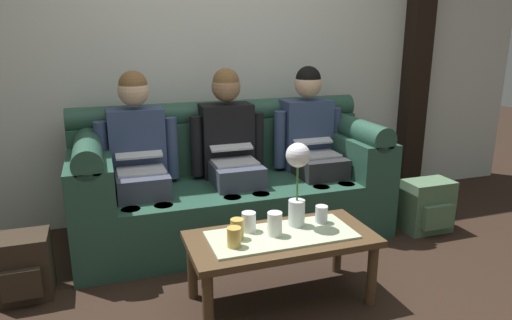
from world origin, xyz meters
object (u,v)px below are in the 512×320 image
person_right (312,141)px  flower_vase (297,176)px  couch (231,185)px  cup_far_right (321,214)px  cup_far_center (237,229)px  cup_far_left (249,222)px  coffee_table (281,244)px  backpack_right (428,206)px  cup_near_left (234,237)px  cup_near_right (275,224)px  person_left (139,155)px  backpack_left (24,267)px  person_middle (231,148)px

person_right → flower_vase: bearing=-119.9°
couch → cup_far_right: (0.28, -0.93, 0.09)m
cup_far_center → cup_far_left: cup_far_center is taller
coffee_table → backpack_right: coffee_table is taller
cup_near_left → cup_near_right: bearing=13.9°
flower_vase → cup_far_left: 0.37m
person_left → backpack_left: bearing=-145.6°
backpack_left → cup_near_right: bearing=-21.2°
flower_vase → backpack_left: flower_vase is taller
flower_vase → backpack_right: size_ratio=1.21×
couch → coffee_table: couch is taller
person_middle → cup_far_right: 0.99m
couch → coffee_table: (0.00, -1.00, -0.02)m
cup_near_left → cup_far_right: bearing=13.5°
cup_far_right → flower_vase: bearing=176.0°
couch → backpack_left: size_ratio=5.99×
flower_vase → cup_near_right: 0.30m
flower_vase → cup_near_left: bearing=-160.4°
couch → cup_far_right: bearing=-73.4°
couch → cup_near_left: bearing=-105.0°
coffee_table → cup_near_right: cup_near_right is taller
coffee_table → cup_far_left: 0.22m
cup_far_center → cup_far_right: bearing=5.5°
cup_far_center → cup_near_right: bearing=-7.0°
cup_near_left → cup_far_right: cup_near_left is taller
cup_far_center → cup_far_right: size_ratio=1.11×
flower_vase → backpack_right: (1.28, 0.44, -0.51)m
cup_far_center → backpack_left: 1.25m
flower_vase → cup_far_center: (-0.37, -0.06, -0.24)m
person_left → cup_near_left: 1.14m
cup_near_left → cup_far_center: bearing=64.1°
cup_near_left → person_left: bearing=108.9°
person_left → coffee_table: person_left is taller
backpack_right → backpack_left: size_ratio=1.07×
person_left → coffee_table: bearing=-57.0°
couch → cup_near_right: bearing=-92.3°
cup_near_right → backpack_left: bearing=158.8°
couch → person_right: (0.65, -0.00, 0.29)m
cup_near_left → person_middle: bearing=74.9°
couch → cup_near_left: 1.11m
cup_far_left → person_middle: bearing=80.2°
couch → flower_vase: couch is taller
flower_vase → backpack_left: (-1.49, 0.43, -0.52)m
couch → backpack_right: 1.50m
person_right → backpack_left: bearing=-166.4°
cup_far_left → backpack_left: (-1.21, 0.42, -0.28)m
cup_far_right → backpack_left: size_ratio=0.27×
person_left → cup_far_right: bearing=-45.0°
person_middle → cup_far_left: person_middle is taller
person_left → coffee_table: (0.65, -1.00, -0.31)m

